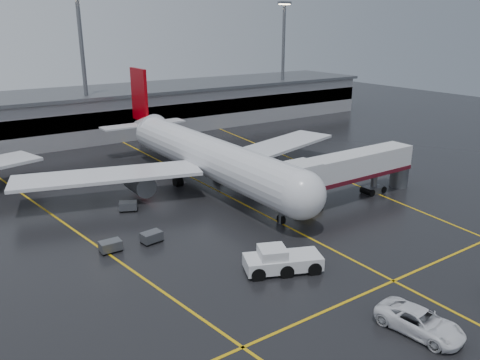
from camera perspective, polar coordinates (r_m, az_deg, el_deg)
ground at (r=57.82m, az=0.51°, el=-2.92°), size 220.00×220.00×0.00m
apron_line_centre at (r=57.82m, az=0.51°, el=-2.91°), size 0.25×90.00×0.02m
apron_line_stop at (r=43.36m, az=17.76°, el=-11.34°), size 60.00×0.25×0.02m
apron_line_left at (r=59.06m, az=-21.53°, el=-3.77°), size 9.99×69.35×0.02m
apron_line_right at (r=75.95m, az=7.34°, el=2.07°), size 7.57×69.64×0.02m
terminal at (r=98.61m, az=-15.80°, el=7.78°), size 122.00×19.00×8.60m
light_mast_mid at (r=90.29m, az=-18.14°, el=13.20°), size 3.00×1.20×25.45m
light_mast_right at (r=111.88m, az=5.16°, el=14.74°), size 3.00×1.20×25.45m
main_airliner at (r=64.34m, az=-4.44°, el=3.14°), size 48.80×45.60×14.10m
jet_bridge at (r=59.83m, az=13.24°, el=1.28°), size 19.90×3.40×6.05m
pushback_tractor at (r=42.63m, az=4.85°, el=-9.57°), size 7.22×5.09×2.40m
belt_loader at (r=56.73m, az=8.28°, el=-2.90°), size 4.11×2.70×2.41m
service_van_a at (r=37.12m, az=20.59°, el=-15.49°), size 3.65×6.45×1.70m
baggage_cart_a at (r=48.61m, az=-10.47°, el=-6.64°), size 2.16×1.56×1.12m
baggage_cart_b at (r=47.58m, az=-15.14°, el=-7.55°), size 2.01×1.32×1.12m
baggage_cart_c at (r=57.16m, az=-13.15°, el=-3.00°), size 2.36×2.03×1.12m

